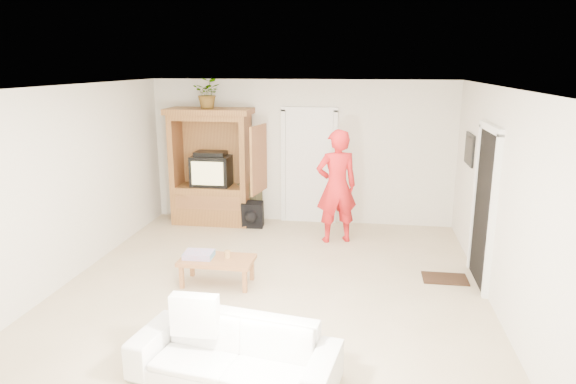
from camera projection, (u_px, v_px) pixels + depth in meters
name	position (u px, v px, depth m)	size (l,w,h in m)	color
floor	(272.00, 287.00, 6.78)	(6.00, 6.00, 0.00)	tan
ceiling	(270.00, 87.00, 6.15)	(6.00, 6.00, 0.00)	white
wall_back	(301.00, 152.00, 9.34)	(5.50, 5.50, 0.00)	silver
wall_front	(193.00, 294.00, 3.59)	(5.50, 5.50, 0.00)	silver
wall_left	(69.00, 184.00, 6.87)	(6.00, 6.00, 0.00)	silver
wall_right	(500.00, 200.00, 6.06)	(6.00, 6.00, 0.00)	silver
armoire	(213.00, 174.00, 9.34)	(1.82, 1.14, 2.10)	olive
door_back	(309.00, 168.00, 9.36)	(0.85, 0.05, 2.04)	white
doorway_right	(484.00, 209.00, 6.71)	(0.05, 0.90, 2.04)	black
framed_picture	(470.00, 149.00, 7.82)	(0.03, 0.60, 0.48)	black
doormat	(445.00, 278.00, 7.02)	(0.60, 0.40, 0.02)	#382316
plant	(208.00, 93.00, 8.96)	(0.48, 0.41, 0.53)	#4C7238
man	(337.00, 186.00, 8.32)	(0.68, 0.45, 1.86)	red
sofa	(234.00, 353.00, 4.73)	(1.91, 0.75, 0.56)	white
coffee_table	(217.00, 262.00, 6.80)	(0.98, 0.54, 0.36)	#A36C38
towel	(199.00, 255.00, 6.81)	(0.38, 0.28, 0.08)	#EB4E73
candle	(227.00, 254.00, 6.80)	(0.08, 0.08, 0.10)	tan
backpack_black	(253.00, 215.00, 9.18)	(0.38, 0.22, 0.46)	black
backpack_olive	(250.00, 202.00, 9.56)	(0.38, 0.28, 0.72)	#47442B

